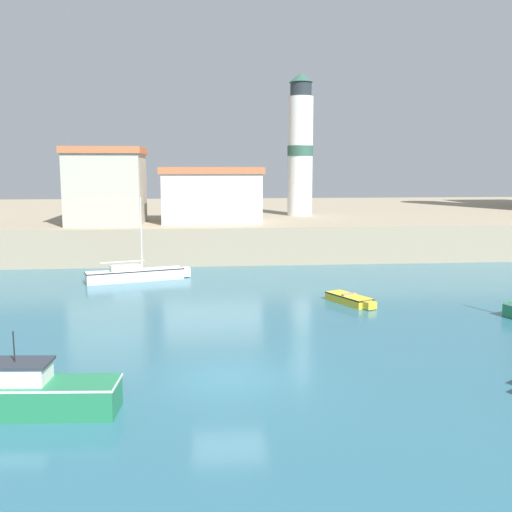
{
  "coord_description": "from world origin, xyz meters",
  "views": [
    {
      "loc": [
        -0.88,
        -19.43,
        7.13
      ],
      "look_at": [
        2.27,
        14.46,
        2.0
      ],
      "focal_mm": 42.0,
      "sensor_mm": 36.0,
      "label": 1
    }
  ],
  "objects_px": {
    "motorboat_green_0": "(20,393)",
    "harbor_shed_near_wharf": "(211,194)",
    "harbor_shed_mid_row": "(107,185)",
    "dinghy_yellow_3": "(350,299)",
    "sailboat_white_1": "(136,274)",
    "lighthouse": "(300,148)"
  },
  "relations": [
    {
      "from": "harbor_shed_near_wharf",
      "to": "dinghy_yellow_3",
      "type": "bearing_deg",
      "value": -68.63
    },
    {
      "from": "harbor_shed_near_wharf",
      "to": "harbor_shed_mid_row",
      "type": "distance_m",
      "value": 8.06
    },
    {
      "from": "sailboat_white_1",
      "to": "harbor_shed_near_wharf",
      "type": "xyz_separation_m",
      "value": [
        4.98,
        10.05,
        4.47
      ]
    },
    {
      "from": "motorboat_green_0",
      "to": "dinghy_yellow_3",
      "type": "xyz_separation_m",
      "value": [
        13.02,
        12.92,
        -0.36
      ]
    },
    {
      "from": "sailboat_white_1",
      "to": "motorboat_green_0",
      "type": "bearing_deg",
      "value": -93.3
    },
    {
      "from": "motorboat_green_0",
      "to": "harbor_shed_near_wharf",
      "type": "height_order",
      "value": "harbor_shed_near_wharf"
    },
    {
      "from": "dinghy_yellow_3",
      "to": "harbor_shed_mid_row",
      "type": "height_order",
      "value": "harbor_shed_mid_row"
    },
    {
      "from": "harbor_shed_near_wharf",
      "to": "harbor_shed_mid_row",
      "type": "relative_size",
      "value": 1.23
    },
    {
      "from": "motorboat_green_0",
      "to": "harbor_shed_near_wharf",
      "type": "relative_size",
      "value": 0.76
    },
    {
      "from": "motorboat_green_0",
      "to": "lighthouse",
      "type": "bearing_deg",
      "value": 68.59
    },
    {
      "from": "motorboat_green_0",
      "to": "harbor_shed_mid_row",
      "type": "bearing_deg",
      "value": 93.54
    },
    {
      "from": "sailboat_white_1",
      "to": "lighthouse",
      "type": "distance_m",
      "value": 22.01
    },
    {
      "from": "lighthouse",
      "to": "harbor_shed_near_wharf",
      "type": "relative_size",
      "value": 1.56
    },
    {
      "from": "motorboat_green_0",
      "to": "sailboat_white_1",
      "type": "distance_m",
      "value": 20.43
    },
    {
      "from": "harbor_shed_near_wharf",
      "to": "harbor_shed_mid_row",
      "type": "height_order",
      "value": "harbor_shed_mid_row"
    },
    {
      "from": "dinghy_yellow_3",
      "to": "lighthouse",
      "type": "distance_m",
      "value": 24.73
    },
    {
      "from": "motorboat_green_0",
      "to": "dinghy_yellow_3",
      "type": "relative_size",
      "value": 1.84
    },
    {
      "from": "sailboat_white_1",
      "to": "lighthouse",
      "type": "relative_size",
      "value": 0.53
    },
    {
      "from": "motorboat_green_0",
      "to": "sailboat_white_1",
      "type": "height_order",
      "value": "sailboat_white_1"
    },
    {
      "from": "sailboat_white_1",
      "to": "dinghy_yellow_3",
      "type": "bearing_deg",
      "value": -32.29
    },
    {
      "from": "dinghy_yellow_3",
      "to": "harbor_shed_near_wharf",
      "type": "height_order",
      "value": "harbor_shed_near_wharf"
    },
    {
      "from": "motorboat_green_0",
      "to": "harbor_shed_near_wharf",
      "type": "bearing_deg",
      "value": 78.57
    }
  ]
}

